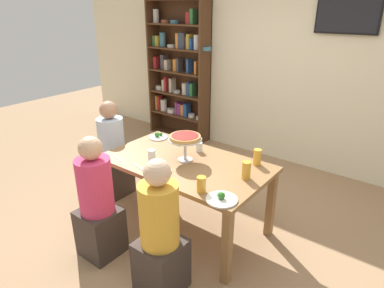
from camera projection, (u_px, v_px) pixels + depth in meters
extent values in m
plane|color=#9E7A56|center=(186.00, 226.00, 3.51)|extent=(12.00, 12.00, 0.00)
cube|color=beige|center=(286.00, 63.00, 4.58)|extent=(8.00, 0.12, 2.80)
cube|color=olive|center=(186.00, 163.00, 3.23)|extent=(1.59, 0.92, 0.04)
cube|color=olive|center=(107.00, 190.00, 3.49)|extent=(0.07, 0.07, 0.70)
cube|color=olive|center=(227.00, 247.00, 2.67)|extent=(0.07, 0.07, 0.70)
cube|color=olive|center=(159.00, 163.00, 4.08)|extent=(0.07, 0.07, 0.70)
cube|color=olive|center=(271.00, 204.00, 3.25)|extent=(0.07, 0.07, 0.70)
cube|color=#4C2D19|center=(154.00, 69.00, 5.81)|extent=(0.03, 0.30, 2.20)
cube|color=#4C2D19|center=(205.00, 76.00, 5.21)|extent=(0.03, 0.30, 2.20)
cube|color=#4C2D19|center=(184.00, 71.00, 5.61)|extent=(1.10, 0.02, 2.20)
cube|color=#4C2D19|center=(179.00, 134.00, 5.93)|extent=(1.04, 0.28, 0.02)
cube|color=#4C2D19|center=(179.00, 115.00, 5.79)|extent=(1.04, 0.28, 0.02)
cube|color=#4C2D19|center=(179.00, 94.00, 5.64)|extent=(1.04, 0.28, 0.02)
cube|color=#4C2D19|center=(178.00, 72.00, 5.50)|extent=(1.04, 0.28, 0.02)
cube|color=#4C2D19|center=(178.00, 49.00, 5.36)|extent=(1.04, 0.28, 0.02)
cube|color=#4C2D19|center=(177.00, 24.00, 5.22)|extent=(1.04, 0.28, 0.02)
cube|color=#4C2D19|center=(177.00, 0.00, 5.09)|extent=(1.04, 0.28, 0.02)
cube|color=orange|center=(158.00, 102.00, 6.00)|extent=(0.05, 0.11, 0.25)
cube|color=maroon|center=(160.00, 103.00, 5.97)|extent=(0.04, 0.10, 0.25)
cylinder|color=beige|center=(164.00, 105.00, 5.94)|extent=(0.12, 0.12, 0.20)
cylinder|color=silver|center=(172.00, 110.00, 5.86)|extent=(0.16, 0.16, 0.07)
cube|color=#7A3370|center=(178.00, 108.00, 5.75)|extent=(0.04, 0.13, 0.22)
cube|color=#7A3370|center=(181.00, 109.00, 5.72)|extent=(0.06, 0.11, 0.19)
cube|color=orange|center=(184.00, 110.00, 5.69)|extent=(0.06, 0.10, 0.18)
cube|color=navy|center=(187.00, 110.00, 5.64)|extent=(0.07, 0.13, 0.22)
cylinder|color=silver|center=(192.00, 115.00, 5.61)|extent=(0.12, 0.12, 0.06)
cylinder|color=silver|center=(201.00, 118.00, 5.51)|extent=(0.16, 0.16, 0.05)
cylinder|color=beige|center=(159.00, 87.00, 5.87)|extent=(0.13, 0.13, 0.07)
cube|color=#B2A88E|center=(165.00, 85.00, 5.77)|extent=(0.05, 0.12, 0.19)
cube|color=maroon|center=(167.00, 84.00, 5.73)|extent=(0.04, 0.13, 0.24)
cube|color=#B2A88E|center=(172.00, 85.00, 5.67)|extent=(0.05, 0.13, 0.23)
cylinder|color=beige|center=(177.00, 91.00, 5.65)|extent=(0.12, 0.12, 0.04)
cylinder|color=beige|center=(185.00, 89.00, 5.53)|extent=(0.10, 0.10, 0.19)
cube|color=navy|center=(190.00, 89.00, 5.46)|extent=(0.04, 0.13, 0.22)
cube|color=#2D6B38|center=(193.00, 90.00, 5.43)|extent=(0.06, 0.13, 0.21)
cube|color=maroon|center=(157.00, 62.00, 5.73)|extent=(0.07, 0.13, 0.19)
cube|color=#3D3838|center=(164.00, 62.00, 5.62)|extent=(0.07, 0.13, 0.24)
cube|color=#B2A88E|center=(168.00, 65.00, 5.59)|extent=(0.07, 0.13, 0.16)
cube|color=orange|center=(176.00, 65.00, 5.48)|extent=(0.06, 0.12, 0.19)
cube|color=#3D3838|center=(179.00, 65.00, 5.44)|extent=(0.05, 0.13, 0.21)
cube|color=navy|center=(189.00, 66.00, 5.32)|extent=(0.04, 0.13, 0.22)
cube|color=orange|center=(197.00, 68.00, 5.24)|extent=(0.04, 0.13, 0.20)
cube|color=#2D6B38|center=(156.00, 41.00, 5.59)|extent=(0.05, 0.13, 0.17)
cube|color=#B7932D|center=(159.00, 41.00, 5.56)|extent=(0.06, 0.13, 0.17)
cylinder|color=#3D7084|center=(163.00, 40.00, 5.50)|extent=(0.10, 0.10, 0.22)
cylinder|color=beige|center=(171.00, 46.00, 5.43)|extent=(0.14, 0.14, 0.05)
cube|color=orange|center=(179.00, 41.00, 5.30)|extent=(0.05, 0.13, 0.23)
cube|color=navy|center=(182.00, 41.00, 5.27)|extent=(0.05, 0.11, 0.23)
cube|color=#3D3838|center=(185.00, 41.00, 5.23)|extent=(0.07, 0.13, 0.24)
cube|color=#3D3838|center=(188.00, 43.00, 5.21)|extent=(0.04, 0.11, 0.18)
cube|color=#B7932D|center=(190.00, 42.00, 5.18)|extent=(0.05, 0.13, 0.22)
cube|color=navy|center=(193.00, 44.00, 5.16)|extent=(0.05, 0.13, 0.17)
cylinder|color=silver|center=(197.00, 42.00, 5.10)|extent=(0.09, 0.09, 0.22)
cylinder|color=#3D7084|center=(206.00, 49.00, 5.04)|extent=(0.16, 0.16, 0.06)
cylinder|color=beige|center=(156.00, 16.00, 5.43)|extent=(0.10, 0.10, 0.21)
cylinder|color=brown|center=(165.00, 21.00, 5.35)|extent=(0.13, 0.13, 0.05)
cylinder|color=#3D7084|center=(174.00, 22.00, 5.24)|extent=(0.14, 0.14, 0.05)
cube|color=maroon|center=(190.00, 18.00, 5.05)|extent=(0.07, 0.13, 0.17)
cube|color=#2D6B38|center=(194.00, 17.00, 5.00)|extent=(0.06, 0.13, 0.21)
cube|color=black|center=(348.00, 15.00, 3.87)|extent=(0.72, 0.05, 0.41)
cube|color=black|center=(347.00, 15.00, 3.85)|extent=(0.68, 0.01, 0.37)
cube|color=#382D28|center=(115.00, 176.00, 4.05)|extent=(0.34, 0.34, 0.45)
cylinder|color=silver|center=(111.00, 139.00, 3.87)|extent=(0.30, 0.30, 0.50)
sphere|color=#A87A5B|center=(108.00, 110.00, 3.73)|extent=(0.20, 0.20, 0.20)
cube|color=#382D28|center=(161.00, 265.00, 2.66)|extent=(0.34, 0.34, 0.45)
cylinder|color=gold|center=(159.00, 215.00, 2.48)|extent=(0.30, 0.30, 0.50)
sphere|color=beige|center=(157.00, 172.00, 2.34)|extent=(0.20, 0.20, 0.20)
cube|color=#382D28|center=(101.00, 231.00, 3.06)|extent=(0.34, 0.34, 0.45)
cylinder|color=#D63866|center=(95.00, 186.00, 2.87)|extent=(0.30, 0.30, 0.50)
sphere|color=tan|center=(90.00, 148.00, 2.74)|extent=(0.20, 0.20, 0.20)
cylinder|color=silver|center=(185.00, 160.00, 3.25)|extent=(0.15, 0.15, 0.01)
cylinder|color=silver|center=(185.00, 150.00, 3.21)|extent=(0.03, 0.03, 0.20)
cylinder|color=silver|center=(185.00, 139.00, 3.17)|extent=(0.32, 0.32, 0.01)
cylinder|color=tan|center=(185.00, 137.00, 3.16)|extent=(0.29, 0.29, 0.04)
cylinder|color=maroon|center=(185.00, 135.00, 3.15)|extent=(0.26, 0.26, 0.00)
cylinder|color=white|center=(158.00, 137.00, 3.79)|extent=(0.21, 0.21, 0.01)
sphere|color=#2D7028|center=(157.00, 135.00, 3.77)|extent=(0.05, 0.05, 0.05)
sphere|color=#2D7028|center=(157.00, 134.00, 3.79)|extent=(0.05, 0.05, 0.05)
sphere|color=#2D7028|center=(158.00, 135.00, 3.78)|extent=(0.04, 0.04, 0.04)
sphere|color=#2D7028|center=(161.00, 134.00, 3.81)|extent=(0.04, 0.04, 0.04)
cylinder|color=white|center=(222.00, 199.00, 2.58)|extent=(0.25, 0.25, 0.01)
sphere|color=#2D7028|center=(220.00, 195.00, 2.59)|extent=(0.05, 0.05, 0.05)
sphere|color=#2D7028|center=(222.00, 196.00, 2.57)|extent=(0.06, 0.06, 0.06)
cylinder|color=white|center=(160.00, 171.00, 3.02)|extent=(0.21, 0.21, 0.01)
sphere|color=#2D7028|center=(153.00, 169.00, 3.00)|extent=(0.05, 0.05, 0.05)
sphere|color=#2D7028|center=(160.00, 166.00, 3.04)|extent=(0.06, 0.06, 0.06)
sphere|color=#2D7028|center=(161.00, 168.00, 3.01)|extent=(0.04, 0.04, 0.04)
cylinder|color=gold|center=(201.00, 184.00, 2.68)|extent=(0.08, 0.08, 0.13)
cylinder|color=gold|center=(257.00, 157.00, 3.14)|extent=(0.07, 0.07, 0.15)
cylinder|color=gold|center=(246.00, 170.00, 2.88)|extent=(0.08, 0.08, 0.16)
cylinder|color=white|center=(199.00, 147.00, 3.43)|extent=(0.07, 0.07, 0.10)
cylinder|color=white|center=(152.00, 155.00, 3.22)|extent=(0.07, 0.07, 0.11)
cube|color=silver|center=(117.00, 158.00, 3.28)|extent=(0.18, 0.07, 0.00)
cube|color=silver|center=(176.00, 144.00, 3.63)|extent=(0.18, 0.07, 0.00)
cube|color=silver|center=(138.00, 166.00, 3.12)|extent=(0.18, 0.06, 0.00)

